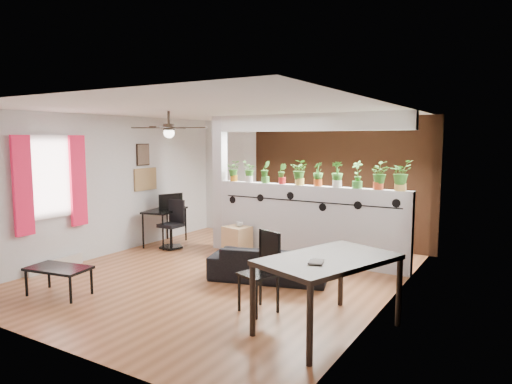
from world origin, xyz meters
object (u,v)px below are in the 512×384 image
object	(u,v)px
potted_plant_5	(318,173)
cup	(239,224)
cube_shelf	(237,241)
folding_chair	(264,264)
potted_plant_7	(357,174)
office_chair	(173,228)
potted_plant_3	(282,173)
computer_desk	(165,213)
potted_plant_2	(265,171)
potted_plant_8	(379,175)
ceiling_fan	(169,129)
potted_plant_1	(249,171)
sofa	(269,264)
coffee_table	(59,270)
potted_plant_4	(300,172)
potted_plant_6	(337,174)
potted_plant_9	(401,174)
potted_plant_0	(234,170)
dining_table	(328,265)

from	to	relation	value
potted_plant_5	cup	xyz separation A→B (m)	(-1.41, -0.34, -0.97)
cube_shelf	folding_chair	xyz separation A→B (m)	(1.81, -2.12, 0.33)
potted_plant_7	office_chair	bearing A→B (deg)	-171.44
potted_plant_3	office_chair	distance (m)	2.49
potted_plant_7	cup	bearing A→B (deg)	-170.87
potted_plant_5	folding_chair	size ratio (longest dim) A/B	0.41
potted_plant_3	office_chair	world-z (taller)	potted_plant_3
potted_plant_5	computer_desk	bearing A→B (deg)	-173.71
potted_plant_2	potted_plant_8	xyz separation A→B (m)	(2.11, 0.00, 0.02)
potted_plant_2	cup	bearing A→B (deg)	-136.58
ceiling_fan	folding_chair	size ratio (longest dim) A/B	1.18
potted_plant_5	potted_plant_1	bearing A→B (deg)	180.00
potted_plant_2	folding_chair	distance (m)	3.00
potted_plant_3	potted_plant_5	world-z (taller)	potted_plant_5
potted_plant_3	folding_chair	size ratio (longest dim) A/B	0.37
sofa	cube_shelf	distance (m)	1.59
folding_chair	computer_desk	bearing A→B (deg)	149.47
cup	office_chair	world-z (taller)	office_chair
potted_plant_3	computer_desk	bearing A→B (deg)	-171.98
potted_plant_5	sofa	size ratio (longest dim) A/B	0.24
computer_desk	coffee_table	xyz separation A→B (m)	(0.85, -3.09, -0.30)
potted_plant_4	potted_plant_7	xyz separation A→B (m)	(1.05, -0.00, 0.00)
potted_plant_8	folding_chair	xyz separation A→B (m)	(-0.70, -2.46, -0.99)
potted_plant_2	computer_desk	xyz separation A→B (m)	(-2.17, -0.36, -0.91)
potted_plant_3	sofa	world-z (taller)	potted_plant_3
potted_plant_4	computer_desk	xyz separation A→B (m)	(-2.87, -0.36, -0.93)
ceiling_fan	potted_plant_6	world-z (taller)	ceiling_fan
potted_plant_9	office_chair	xyz separation A→B (m)	(-4.26, -0.54, -1.19)
folding_chair	potted_plant_1	bearing A→B (deg)	125.43
potted_plant_0	potted_plant_7	size ratio (longest dim) A/B	0.87
sofa	coffee_table	xyz separation A→B (m)	(-2.15, -2.12, 0.11)
ceiling_fan	potted_plant_7	size ratio (longest dim) A/B	2.61
potted_plant_5	office_chair	world-z (taller)	potted_plant_5
ceiling_fan	dining_table	distance (m)	3.52
ceiling_fan	potted_plant_8	size ratio (longest dim) A/B	2.63
potted_plant_7	ceiling_fan	bearing A→B (deg)	-144.00
sofa	coffee_table	world-z (taller)	sofa
potted_plant_0	potted_plant_5	bearing A→B (deg)	0.00
potted_plant_3	sofa	distance (m)	1.92
potted_plant_2	potted_plant_3	distance (m)	0.35
ceiling_fan	coffee_table	xyz separation A→B (m)	(-0.60, -1.65, -1.96)
potted_plant_7	computer_desk	size ratio (longest dim) A/B	0.42
cube_shelf	folding_chair	world-z (taller)	folding_chair
potted_plant_6	office_chair	world-z (taller)	potted_plant_6
cube_shelf	coffee_table	bearing A→B (deg)	-95.24
potted_plant_3	potted_plant_7	size ratio (longest dim) A/B	0.82
potted_plant_0	computer_desk	size ratio (longest dim) A/B	0.36
potted_plant_8	folding_chair	bearing A→B (deg)	-105.97
potted_plant_2	dining_table	distance (m)	3.61
potted_plant_7	cup	size ratio (longest dim) A/B	3.56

